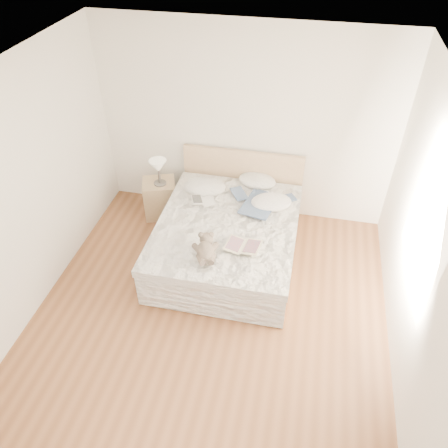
{
  "coord_description": "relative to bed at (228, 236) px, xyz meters",
  "views": [
    {
      "loc": [
        0.83,
        -2.99,
        4.04
      ],
      "look_at": [
        -0.03,
        1.05,
        0.62
      ],
      "focal_mm": 35.0,
      "sensor_mm": 36.0,
      "label": 1
    }
  ],
  "objects": [
    {
      "name": "childrens_book",
      "position": [
        0.28,
        -0.5,
        0.32
      ],
      "size": [
        0.45,
        0.34,
        0.03
      ],
      "primitive_type": "cube",
      "rotation": [
        0.0,
        0.0,
        -0.15
      ],
      "color": "beige",
      "rests_on": "bed"
    },
    {
      "name": "bed",
      "position": [
        0.0,
        0.0,
        0.0
      ],
      "size": [
        1.72,
        2.14,
        1.0
      ],
      "color": "tan",
      "rests_on": "floor"
    },
    {
      "name": "wall_left",
      "position": [
        -2.0,
        -1.19,
        1.04
      ],
      "size": [
        0.02,
        4.5,
        2.7
      ],
      "primitive_type": "cube",
      "color": "white",
      "rests_on": "ground"
    },
    {
      "name": "table_lamp",
      "position": [
        -1.11,
        0.61,
        0.52
      ],
      "size": [
        0.28,
        0.28,
        0.38
      ],
      "color": "#4A4640",
      "rests_on": "nightstand"
    },
    {
      "name": "pillow_middle",
      "position": [
        0.23,
        0.86,
        0.33
      ],
      "size": [
        0.58,
        0.45,
        0.16
      ],
      "primitive_type": "ellipsoid",
      "rotation": [
        0.0,
        0.0,
        -0.17
      ],
      "color": "white",
      "rests_on": "bed"
    },
    {
      "name": "wall_right",
      "position": [
        2.0,
        -1.19,
        1.04
      ],
      "size": [
        0.02,
        4.5,
        2.7
      ],
      "primitive_type": "cube",
      "color": "white",
      "rests_on": "ground"
    },
    {
      "name": "pillow_left",
      "position": [
        -0.45,
        0.56,
        0.33
      ],
      "size": [
        0.62,
        0.46,
        0.17
      ],
      "primitive_type": "ellipsoid",
      "rotation": [
        0.0,
        0.0,
        0.1
      ],
      "color": "silver",
      "rests_on": "bed"
    },
    {
      "name": "nightstand",
      "position": [
        -1.14,
        0.64,
        -0.03
      ],
      "size": [
        0.55,
        0.52,
        0.56
      ],
      "primitive_type": "cube",
      "rotation": [
        0.0,
        0.0,
        0.33
      ],
      "color": "tan",
      "rests_on": "floor"
    },
    {
      "name": "photo_book",
      "position": [
        -0.4,
        0.26,
        0.32
      ],
      "size": [
        0.38,
        0.33,
        0.02
      ],
      "primitive_type": "cube",
      "rotation": [
        0.0,
        0.0,
        0.41
      ],
      "color": "white",
      "rests_on": "bed"
    },
    {
      "name": "pillow_right",
      "position": [
        0.49,
        0.4,
        0.33
      ],
      "size": [
        0.61,
        0.51,
        0.16
      ],
      "primitive_type": "ellipsoid",
      "rotation": [
        0.0,
        0.0,
        0.29
      ],
      "color": "white",
      "rests_on": "bed"
    },
    {
      "name": "blouse",
      "position": [
        0.34,
        0.33,
        0.32
      ],
      "size": [
        0.73,
        0.76,
        0.02
      ],
      "primitive_type": null,
      "rotation": [
        0.0,
        0.0,
        -0.22
      ],
      "color": "#354868",
      "rests_on": "bed"
    },
    {
      "name": "wall_back",
      "position": [
        0.0,
        1.06,
        1.04
      ],
      "size": [
        4.0,
        0.02,
        2.7
      ],
      "primitive_type": "cube",
      "color": "white",
      "rests_on": "ground"
    },
    {
      "name": "ceiling",
      "position": [
        0.0,
        -1.19,
        2.39
      ],
      "size": [
        4.0,
        4.5,
        0.0
      ],
      "primitive_type": "cube",
      "color": "white",
      "rests_on": "ground"
    },
    {
      "name": "teddy_bear",
      "position": [
        -0.11,
        -0.76,
        0.34
      ],
      "size": [
        0.36,
        0.43,
        0.2
      ],
      "primitive_type": null,
      "rotation": [
        0.0,
        0.0,
        0.29
      ],
      "color": "#6A5C4E",
      "rests_on": "bed"
    },
    {
      "name": "floor",
      "position": [
        0.0,
        -1.19,
        -0.31
      ],
      "size": [
        4.0,
        4.5,
        0.0
      ],
      "primitive_type": "cube",
      "color": "brown",
      "rests_on": "ground"
    },
    {
      "name": "window",
      "position": [
        1.99,
        -0.89,
        1.14
      ],
      "size": [
        0.02,
        1.3,
        1.1
      ],
      "primitive_type": "cube",
      "color": "white",
      "rests_on": "wall_right"
    }
  ]
}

